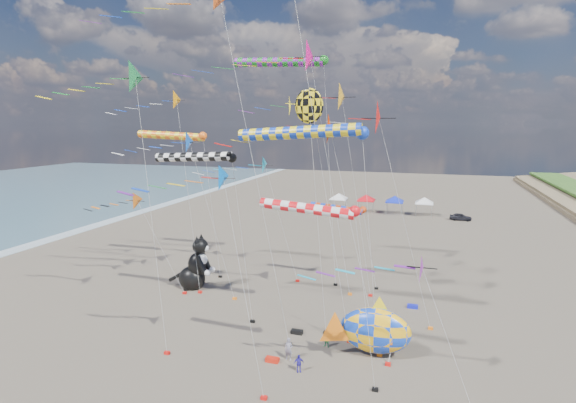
# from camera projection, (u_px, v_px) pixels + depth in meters

# --- Properties ---
(delta_kite_0) EXTENTS (8.77, 1.65, 13.64)m
(delta_kite_0) POSITION_uv_depth(u_px,v_px,m) (203.00, 186.00, 24.94)
(delta_kite_0) COLOR blue
(delta_kite_0) RESTS_ON ground
(delta_kite_1) EXTENTS (10.05, 1.88, 9.58)m
(delta_kite_1) POSITION_uv_depth(u_px,v_px,m) (133.00, 204.00, 42.25)
(delta_kite_1) COLOR orange
(delta_kite_1) RESTS_ON ground
(delta_kite_2) EXTENTS (11.48, 2.08, 15.29)m
(delta_kite_2) POSITION_uv_depth(u_px,v_px,m) (181.00, 145.00, 39.90)
(delta_kite_2) COLOR blue
(delta_kite_2) RESTS_ON ground
(delta_kite_3) EXTENTS (9.32, 1.80, 8.95)m
(delta_kite_3) POSITION_uv_depth(u_px,v_px,m) (410.00, 279.00, 23.76)
(delta_kite_3) COLOR purple
(delta_kite_3) RESTS_ON ground
(delta_kite_6) EXTENTS (12.23, 1.92, 12.70)m
(delta_kite_6) POSITION_uv_depth(u_px,v_px,m) (244.00, 168.00, 45.21)
(delta_kite_6) COLOR #1D98B7
(delta_kite_6) RESTS_ON ground
(delta_kite_7) EXTENTS (17.56, 3.08, 23.23)m
(delta_kite_7) POSITION_uv_depth(u_px,v_px,m) (296.00, 59.00, 39.80)
(delta_kite_7) COLOR #EE1080
(delta_kite_7) RESTS_ON ground
(delta_kite_8) EXTENTS (14.54, 2.80, 17.67)m
(delta_kite_8) POSITION_uv_depth(u_px,v_px,m) (367.00, 120.00, 33.72)
(delta_kite_8) COLOR red
(delta_kite_8) RESTS_ON ground
(delta_kite_9) EXTENTS (10.40, 2.35, 20.03)m
(delta_kite_9) POSITION_uv_depth(u_px,v_px,m) (109.00, 80.00, 28.94)
(delta_kite_9) COLOR #1E8841
(delta_kite_9) RESTS_ON ground
(delta_kite_10) EXTENTS (12.61, 2.34, 16.65)m
(delta_kite_10) POSITION_uv_depth(u_px,v_px,m) (307.00, 133.00, 29.83)
(delta_kite_10) COLOR red
(delta_kite_10) RESTS_ON ground
(delta_kite_11) EXTENTS (11.80, 2.67, 19.47)m
(delta_kite_11) POSITION_uv_depth(u_px,v_px,m) (339.00, 100.00, 39.50)
(delta_kite_11) COLOR gold
(delta_kite_11) RESTS_ON ground
(delta_kite_12) EXTENTS (10.06, 1.90, 18.93)m
(delta_kite_12) POSITION_uv_depth(u_px,v_px,m) (155.00, 103.00, 40.52)
(delta_kite_12) COLOR #FF990B
(delta_kite_12) RESTS_ON ground
(windsock_0) EXTENTS (6.90, 0.68, 8.09)m
(windsock_0) POSITION_uv_depth(u_px,v_px,m) (340.00, 209.00, 43.17)
(windsock_0) COLOR red
(windsock_0) RESTS_ON ground
(windsock_1) EXTENTS (10.50, 0.92, 15.64)m
(windsock_1) POSITION_uv_depth(u_px,v_px,m) (305.00, 133.00, 30.77)
(windsock_1) COLOR #1237BA
(windsock_1) RESTS_ON ground
(windsock_2) EXTENTS (7.36, 0.65, 11.21)m
(windsock_2) POSITION_uv_depth(u_px,v_px,m) (312.00, 210.00, 26.16)
(windsock_2) COLOR red
(windsock_2) RESTS_ON ground
(windsock_3) EXTENTS (10.45, 0.91, 21.98)m
(windsock_3) POSITION_uv_depth(u_px,v_px,m) (283.00, 63.00, 42.31)
(windsock_3) COLOR #188420
(windsock_3) RESTS_ON ground
(windsock_4) EXTENTS (8.90, 0.82, 15.00)m
(windsock_4) POSITION_uv_depth(u_px,v_px,m) (175.00, 136.00, 45.59)
(windsock_4) COLOR orange
(windsock_4) RESTS_ON ground
(windsock_5) EXTENTS (8.30, 0.74, 13.57)m
(windsock_5) POSITION_uv_depth(u_px,v_px,m) (198.00, 158.00, 35.16)
(windsock_5) COLOR black
(windsock_5) RESTS_ON ground
(angelfish_kite) EXTENTS (3.74, 3.02, 18.42)m
(angelfish_kite) POSITION_uv_depth(u_px,v_px,m) (306.00, 108.00, 33.81)
(angelfish_kite) COLOR yellow
(angelfish_kite) RESTS_ON ground
(cat_inflatable) EXTENTS (4.05, 2.09, 5.41)m
(cat_inflatable) POSITION_uv_depth(u_px,v_px,m) (194.00, 262.00, 43.06)
(cat_inflatable) COLOR black
(cat_inflatable) RESTS_ON ground
(fish_inflatable) EXTENTS (6.52, 3.45, 4.34)m
(fish_inflatable) POSITION_uv_depth(u_px,v_px,m) (374.00, 330.00, 30.59)
(fish_inflatable) COLOR blue
(fish_inflatable) RESTS_ON ground
(person_adult) EXTENTS (0.59, 0.41, 1.55)m
(person_adult) POSITION_uv_depth(u_px,v_px,m) (289.00, 349.00, 30.26)
(person_adult) COLOR gray
(person_adult) RESTS_ON ground
(child_green) EXTENTS (0.62, 0.53, 1.10)m
(child_green) POSITION_uv_depth(u_px,v_px,m) (327.00, 340.00, 32.00)
(child_green) COLOR #20864C
(child_green) RESTS_ON ground
(child_blue) EXTENTS (0.74, 0.57, 1.17)m
(child_blue) POSITION_uv_depth(u_px,v_px,m) (299.00, 363.00, 28.83)
(child_blue) COLOR #3429B8
(child_blue) RESTS_ON ground
(kite_bag_0) EXTENTS (0.90, 0.44, 0.30)m
(kite_bag_0) POSITION_uv_depth(u_px,v_px,m) (297.00, 332.00, 34.14)
(kite_bag_0) COLOR black
(kite_bag_0) RESTS_ON ground
(kite_bag_1) EXTENTS (0.90, 0.44, 0.30)m
(kite_bag_1) POSITION_uv_depth(u_px,v_px,m) (413.00, 306.00, 38.91)
(kite_bag_1) COLOR #141BCF
(kite_bag_1) RESTS_ON ground
(kite_bag_3) EXTENTS (0.90, 0.44, 0.30)m
(kite_bag_3) POSITION_uv_depth(u_px,v_px,m) (272.00, 360.00, 30.10)
(kite_bag_3) COLOR red
(kite_bag_3) RESTS_ON ground
(tent_row) EXTENTS (19.20, 4.20, 3.80)m
(tent_row) POSITION_uv_depth(u_px,v_px,m) (380.00, 196.00, 79.64)
(tent_row) COLOR white
(tent_row) RESTS_ON ground
(parked_car) EXTENTS (3.55, 1.64, 1.18)m
(parked_car) POSITION_uv_depth(u_px,v_px,m) (461.00, 217.00, 74.24)
(parked_car) COLOR #26262D
(parked_car) RESTS_ON ground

